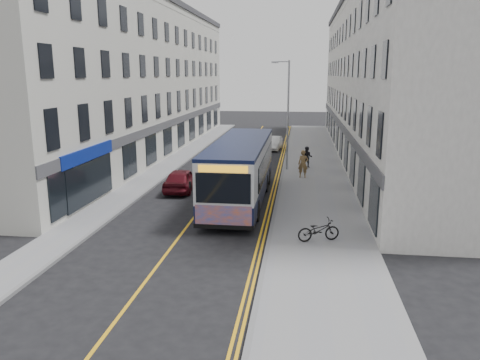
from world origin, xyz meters
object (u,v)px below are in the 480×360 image
(city_bus, at_px, (241,169))
(car_white, at_px, (273,143))
(bicycle, at_px, (319,230))
(pedestrian_near, at_px, (303,164))
(pedestrian_far, at_px, (307,157))
(car_maroon, at_px, (181,180))
(streetlamp, at_px, (287,112))

(city_bus, distance_m, car_white, 18.73)
(car_white, bearing_deg, bicycle, -77.67)
(pedestrian_near, height_order, car_white, pedestrian_near)
(pedestrian_far, bearing_deg, bicycle, -79.43)
(city_bus, relative_size, bicycle, 6.49)
(city_bus, xyz_separation_m, car_white, (0.71, 18.68, -1.27))
(car_white, bearing_deg, car_maroon, -101.05)
(bicycle, height_order, car_maroon, car_maroon)
(car_white, height_order, car_maroon, car_maroon)
(car_white, distance_m, car_maroon, 17.35)
(car_maroon, bearing_deg, car_white, -107.19)
(streetlamp, bearing_deg, pedestrian_near, -64.68)
(bicycle, xyz_separation_m, car_maroon, (-8.08, 8.23, 0.09))
(city_bus, distance_m, car_maroon, 4.56)
(bicycle, bearing_deg, streetlamp, -11.92)
(city_bus, bearing_deg, streetlamp, 75.93)
(streetlamp, height_order, pedestrian_far, streetlamp)
(car_maroon, bearing_deg, city_bus, 151.88)
(city_bus, height_order, car_white, city_bus)
(city_bus, relative_size, car_white, 3.14)
(pedestrian_near, height_order, pedestrian_far, pedestrian_near)
(pedestrian_near, bearing_deg, car_white, 103.13)
(pedestrian_far, relative_size, car_maroon, 0.39)
(bicycle, height_order, pedestrian_far, pedestrian_far)
(bicycle, distance_m, pedestrian_far, 16.04)
(city_bus, bearing_deg, pedestrian_near, 60.72)
(pedestrian_far, height_order, car_white, pedestrian_far)
(bicycle, distance_m, car_white, 25.18)
(streetlamp, relative_size, pedestrian_far, 5.03)
(bicycle, xyz_separation_m, car_white, (-3.43, 24.95, 0.02))
(city_bus, bearing_deg, car_white, 87.82)
(pedestrian_far, distance_m, car_white, 9.44)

